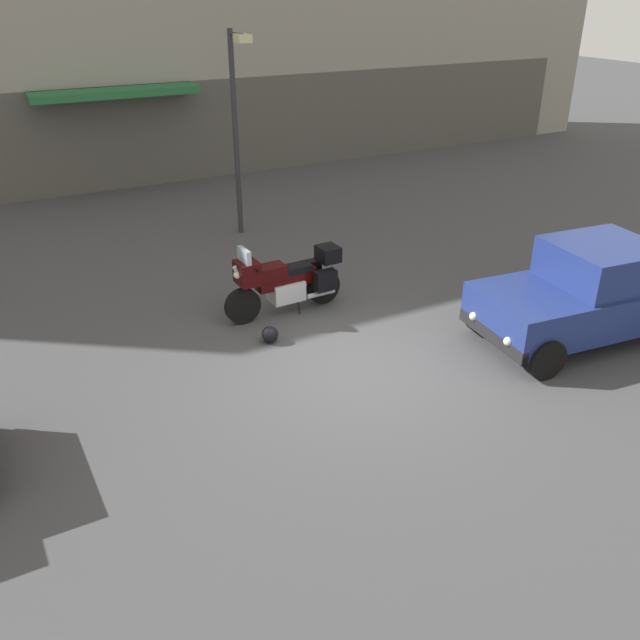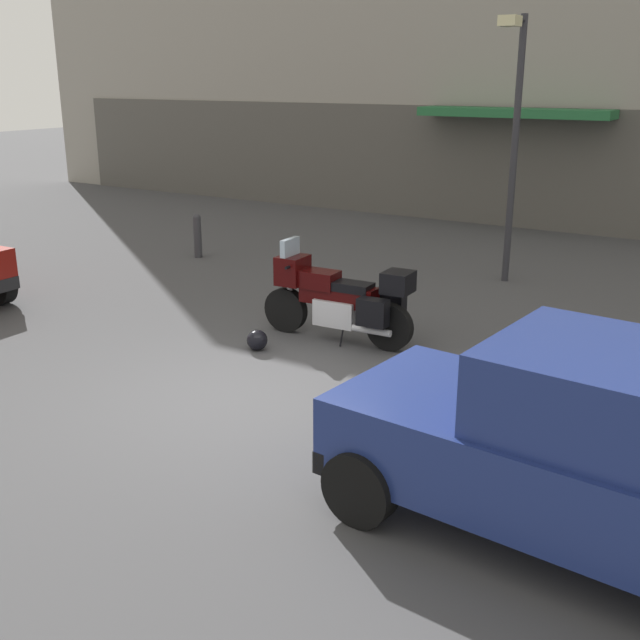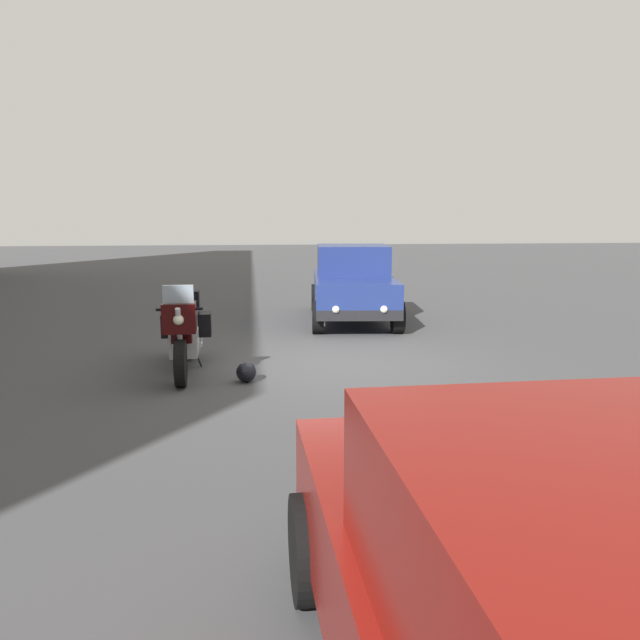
% 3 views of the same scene
% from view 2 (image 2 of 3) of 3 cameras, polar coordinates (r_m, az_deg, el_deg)
% --- Properties ---
extents(ground_plane, '(80.00, 80.00, 0.00)m').
position_cam_2_polar(ground_plane, '(8.75, -5.34, -6.02)').
color(ground_plane, '#424244').
extents(motorcycle, '(2.26, 0.78, 1.36)m').
position_cam_2_polar(motorcycle, '(10.47, 1.41, 1.67)').
color(motorcycle, black).
rests_on(motorcycle, ground).
extents(helmet, '(0.28, 0.28, 0.28)m').
position_cam_2_polar(helmet, '(10.28, -4.68, -1.49)').
color(helmet, black).
rests_on(helmet, ground).
extents(car_hatchback_near, '(3.99, 2.11, 1.64)m').
position_cam_2_polar(car_hatchback_near, '(6.21, 18.83, -9.08)').
color(car_hatchback_near, navy).
rests_on(car_hatchback_near, ground).
extents(streetlamp_curbside, '(0.28, 0.94, 4.46)m').
position_cam_2_polar(streetlamp_curbside, '(13.61, 14.16, 13.94)').
color(streetlamp_curbside, '#2D2D33').
rests_on(streetlamp_curbside, ground).
extents(bollard_curbside, '(0.16, 0.16, 0.88)m').
position_cam_2_polar(bollard_curbside, '(15.69, -9.08, 6.29)').
color(bollard_curbside, '#333338').
rests_on(bollard_curbside, ground).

